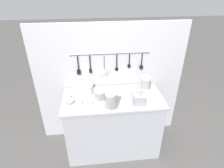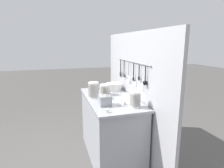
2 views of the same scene
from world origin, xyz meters
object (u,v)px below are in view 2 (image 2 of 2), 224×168
bowl_stack_tall_left (94,90)px  cup_front_right (110,98)px  cup_mid_row (116,94)px  plate_stack (114,87)px  cup_back_left (104,87)px  steel_mixing_bowl (97,88)px  bowl_stack_wide_centre (135,100)px  bowl_stack_nested_right (105,89)px  cutlery_caddy (105,100)px  cup_beside_plates (96,90)px  cup_edge_far (124,103)px  cup_edge_near (97,92)px  cup_by_caddy (107,111)px  cup_back_right (120,105)px

bowl_stack_tall_left → cup_front_right: bowl_stack_tall_left is taller
cup_mid_row → cup_front_right: (0.15, -0.12, 0.00)m
plate_stack → cup_back_left: (-0.18, -0.11, -0.04)m
plate_stack → steel_mixing_bowl: plate_stack is taller
plate_stack → bowl_stack_wide_centre: bearing=-0.6°
bowl_stack_nested_right → steel_mixing_bowl: 0.38m
cutlery_caddy → cup_mid_row: (-0.37, 0.26, -0.04)m
bowl_stack_nested_right → cup_beside_plates: size_ratio=3.87×
steel_mixing_bowl → cup_edge_far: size_ratio=2.65×
bowl_stack_tall_left → cup_edge_far: bowl_stack_tall_left is taller
cup_mid_row → cup_back_left: 0.48m
cup_edge_near → cup_by_caddy: (0.83, -0.08, 0.00)m
bowl_stack_wide_centre → cup_front_right: size_ratio=4.71×
plate_stack → cup_beside_plates: bearing=-98.5°
cup_edge_far → cup_back_right: size_ratio=1.00×
bowl_stack_nested_right → cup_edge_near: (-0.13, -0.09, -0.06)m
cup_beside_plates → cup_back_right: 0.80m
bowl_stack_tall_left → steel_mixing_bowl: size_ratio=2.07×
cup_by_caddy → cup_back_right: 0.26m
cup_front_right → cup_beside_plates: bearing=-170.7°
cutlery_caddy → cup_back_right: 0.19m
cup_front_right → cup_beside_plates: size_ratio=1.00×
bowl_stack_tall_left → cup_edge_far: bearing=37.4°
cup_mid_row → cup_back_right: size_ratio=1.00×
cup_edge_far → cup_front_right: same height
steel_mixing_bowl → cup_beside_plates: bearing=-19.7°
bowl_stack_tall_left → cup_back_left: size_ratio=5.48×
cup_by_caddy → cup_back_left: bearing=166.7°
cup_edge_near → cup_mid_row: same height
cup_mid_row → cup_by_caddy: (0.61, -0.30, 0.00)m
cup_edge_far → cup_edge_near: bearing=-162.8°
bowl_stack_wide_centre → cup_mid_row: (-0.54, -0.06, -0.07)m
bowl_stack_nested_right → cup_front_right: bearing=1.4°
plate_stack → cup_back_right: bearing=-12.0°
cup_edge_far → cup_beside_plates: same height
cup_front_right → cup_edge_near: bearing=-165.6°
bowl_stack_wide_centre → plate_stack: size_ratio=0.77×
bowl_stack_wide_centre → cup_edge_far: (-0.13, -0.08, -0.07)m
steel_mixing_bowl → cup_back_right: bearing=3.9°
cup_edge_far → cup_back_left: 0.89m
cup_edge_far → cup_beside_plates: size_ratio=1.00×
plate_stack → cup_front_right: size_ratio=6.15×
bowl_stack_nested_right → steel_mixing_bowl: bowl_stack_nested_right is taller
cup_edge_near → cup_beside_plates: 0.12m
cup_beside_plates → cup_back_left: bearing=131.5°
bowl_stack_tall_left → cup_edge_near: (-0.24, 0.10, -0.09)m
steel_mixing_bowl → cup_back_left: cup_back_left is taller
cup_mid_row → steel_mixing_bowl: bearing=-161.5°
cup_edge_near → cup_mid_row: size_ratio=1.00×
bowl_stack_wide_centre → cup_front_right: bearing=-154.8°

